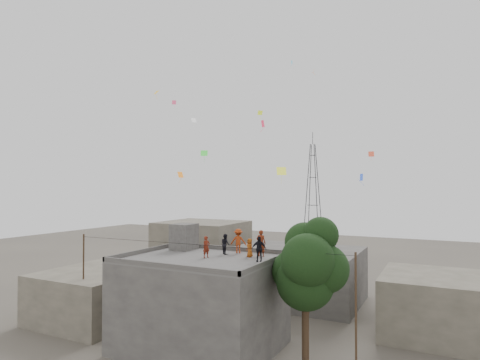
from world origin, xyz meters
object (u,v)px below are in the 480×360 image
object	(u,v)px
transmission_tower	(313,199)
person_red_adult	(261,243)
stair_head_box	(184,237)
tree	(308,266)
person_dark_adult	(259,249)

from	to	relation	value
transmission_tower	person_red_adult	xyz separation A→B (m)	(7.36, -37.50, -2.05)
person_red_adult	stair_head_box	bearing A→B (deg)	-5.79
tree	person_dark_adult	size ratio (longest dim) A/B	5.56
transmission_tower	stair_head_box	bearing A→B (deg)	-88.77
stair_head_box	tree	bearing A→B (deg)	-10.74
tree	transmission_tower	world-z (taller)	transmission_tower
stair_head_box	transmission_tower	distance (m)	37.46
stair_head_box	person_dark_adult	bearing A→B (deg)	-15.43
stair_head_box	tree	distance (m)	10.80
stair_head_box	transmission_tower	bearing A→B (deg)	91.23
person_red_adult	person_dark_adult	size ratio (longest dim) A/B	1.13
person_dark_adult	person_red_adult	bearing A→B (deg)	92.27
tree	person_dark_adult	xyz separation A→B (m)	(-3.31, 0.00, 0.82)
person_red_adult	person_dark_adult	bearing A→B (deg)	105.06
stair_head_box	transmission_tower	xyz separation A→B (m)	(-0.80, 37.40, 1.97)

